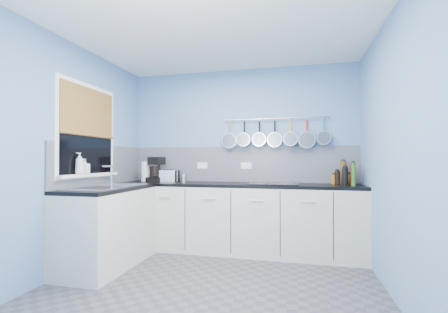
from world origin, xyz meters
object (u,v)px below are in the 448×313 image
at_px(soap_bottle_a, 80,163).
at_px(toaster, 169,176).
at_px(paper_towel, 146,171).
at_px(coffee_maker, 156,169).
at_px(soap_bottle_b, 85,166).
at_px(hob, 274,183).
at_px(canister, 184,178).

height_order(soap_bottle_a, toaster, soap_bottle_a).
xyz_separation_m(paper_towel, coffee_maker, (0.17, -0.02, 0.03)).
bearing_deg(soap_bottle_b, hob, 25.98).
xyz_separation_m(soap_bottle_b, canister, (0.79, 1.03, -0.18)).
height_order(soap_bottle_a, soap_bottle_b, soap_bottle_a).
distance_m(paper_towel, canister, 0.60).
bearing_deg(hob, paper_towel, 177.97).
distance_m(coffee_maker, hob, 1.68).
distance_m(soap_bottle_a, canister, 1.38).
bearing_deg(paper_towel, toaster, 5.18).
relative_size(soap_bottle_b, hob, 0.27).
distance_m(soap_bottle_a, hob, 2.32).
relative_size(paper_towel, toaster, 1.12).
height_order(paper_towel, coffee_maker, coffee_maker).
relative_size(soap_bottle_a, soap_bottle_b, 1.39).
relative_size(soap_bottle_a, coffee_maker, 0.68).
height_order(toaster, hob, toaster).
bearing_deg(toaster, coffee_maker, 179.94).
xyz_separation_m(soap_bottle_b, paper_towel, (0.19, 1.06, -0.09)).
relative_size(soap_bottle_b, paper_towel, 0.60).
bearing_deg(canister, coffee_maker, 178.50).
bearing_deg(paper_towel, soap_bottle_a, -99.46).
distance_m(soap_bottle_b, canister, 1.31).
height_order(toaster, canister, toaster).
bearing_deg(toaster, hob, -18.92).
distance_m(soap_bottle_a, paper_towel, 1.17).
bearing_deg(soap_bottle_b, toaster, 63.57).
relative_size(paper_towel, coffee_maker, 0.81).
bearing_deg(hob, coffee_maker, 178.35).
bearing_deg(soap_bottle_b, paper_towel, 79.77).
bearing_deg(soap_bottle_b, canister, 52.51).
xyz_separation_m(soap_bottle_b, coffee_maker, (0.36, 1.04, -0.06)).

